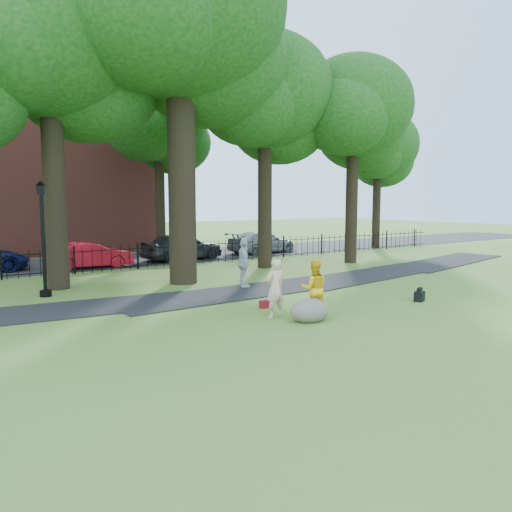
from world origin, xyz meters
TOP-DOWN VIEW (x-y plane):
  - ground at (0.00, 0.00)m, footprint 120.00×120.00m
  - footpath at (1.00, 3.90)m, footprint 36.07×3.85m
  - street at (0.00, 16.00)m, footprint 80.00×7.00m
  - iron_fence at (0.00, 12.00)m, footprint 44.00×0.04m
  - brick_building at (-4.00, 24.00)m, footprint 18.00×8.00m
  - big_tree at (0.13, 7.09)m, footprint 10.08×8.61m
  - tree_row at (0.52, 8.40)m, footprint 26.82×7.96m
  - woman at (-0.50, 0.08)m, footprint 0.63×0.43m
  - man at (0.50, -0.47)m, footprint 1.00×0.94m
  - pedestrian at (1.43, 4.69)m, footprint 0.86×1.20m
  - boulder at (0.03, -0.82)m, footprint 1.36×1.16m
  - lamppost at (-5.26, 7.12)m, footprint 0.40×0.40m
  - backpack at (4.86, -0.80)m, footprint 0.51×0.42m
  - red_bag at (0.00, 1.26)m, footprint 0.35×0.22m
  - red_sedan at (-1.85, 13.51)m, footprint 4.10×1.64m
  - grey_car at (3.43, 14.08)m, footprint 4.82×2.37m
  - silver_car at (9.35, 14.72)m, footprint 5.00×2.53m

SIDE VIEW (x-z plane):
  - ground at x=0.00m, z-range 0.00..0.00m
  - footpath at x=1.00m, z-range -0.01..0.01m
  - street at x=0.00m, z-range -0.01..0.01m
  - red_bag at x=0.00m, z-range 0.00..0.24m
  - backpack at x=4.86m, z-range 0.00..0.33m
  - boulder at x=0.03m, z-range 0.00..0.69m
  - iron_fence at x=0.00m, z-range 0.00..1.20m
  - red_sedan at x=-1.85m, z-range 0.00..1.33m
  - silver_car at x=9.35m, z-range 0.00..1.39m
  - grey_car at x=3.43m, z-range 0.00..1.58m
  - man at x=0.50m, z-range 0.00..1.64m
  - woman at x=-0.50m, z-range 0.00..1.69m
  - pedestrian at x=1.43m, z-range 0.00..1.89m
  - lamppost at x=-5.26m, z-range -0.04..3.99m
  - brick_building at x=-4.00m, z-range 0.00..12.00m
  - tree_row at x=0.52m, z-range 1.94..14.36m
  - big_tree at x=0.13m, z-range 2.96..17.33m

